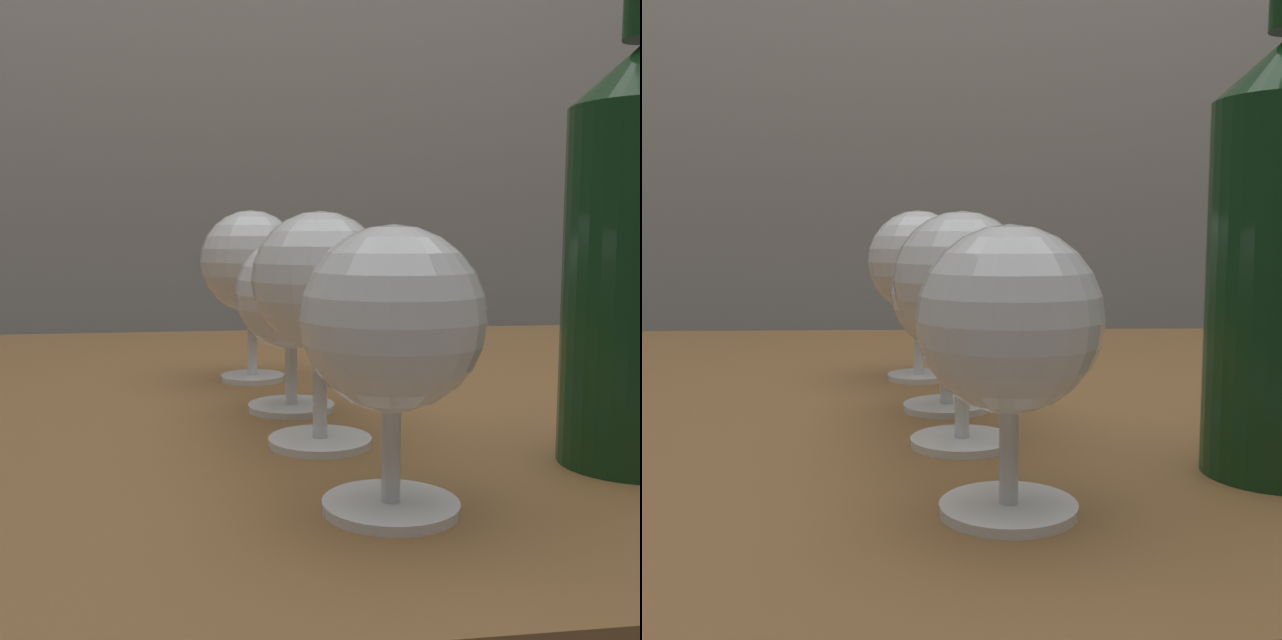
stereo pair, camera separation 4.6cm
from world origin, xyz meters
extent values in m
cube|color=gray|center=(0.00, 0.82, 1.30)|extent=(5.00, 0.08, 2.60)
cube|color=brown|center=(0.00, 0.00, 0.74)|extent=(1.27, 0.80, 0.03)
cylinder|color=white|center=(0.00, -0.29, 0.75)|extent=(0.07, 0.07, 0.00)
cylinder|color=white|center=(0.00, -0.29, 0.79)|extent=(0.01, 0.01, 0.06)
sphere|color=white|center=(0.00, -0.29, 0.84)|extent=(0.09, 0.09, 0.09)
ellipsoid|color=pink|center=(0.00, -0.29, 0.84)|extent=(0.08, 0.08, 0.03)
cylinder|color=white|center=(-0.02, -0.17, 0.75)|extent=(0.06, 0.06, 0.00)
cylinder|color=white|center=(-0.02, -0.17, 0.79)|extent=(0.01, 0.01, 0.07)
sphere|color=white|center=(-0.02, -0.17, 0.85)|extent=(0.08, 0.08, 0.08)
cylinder|color=white|center=(-0.02, -0.07, 0.75)|extent=(0.06, 0.06, 0.00)
cylinder|color=white|center=(-0.02, -0.07, 0.78)|extent=(0.01, 0.01, 0.06)
sphere|color=white|center=(-0.02, -0.07, 0.84)|extent=(0.08, 0.08, 0.08)
ellipsoid|color=maroon|center=(-0.02, -0.07, 0.84)|extent=(0.07, 0.07, 0.04)
cylinder|color=white|center=(-0.05, 0.05, 0.75)|extent=(0.06, 0.06, 0.00)
cylinder|color=white|center=(-0.05, 0.05, 0.79)|extent=(0.01, 0.01, 0.07)
sphere|color=white|center=(-0.05, 0.05, 0.86)|extent=(0.09, 0.09, 0.09)
ellipsoid|color=#470A16|center=(-0.05, 0.05, 0.85)|extent=(0.08, 0.08, 0.03)
camera|label=1|loc=(-0.08, -0.63, 0.88)|focal=43.14mm
camera|label=2|loc=(-0.04, -0.63, 0.88)|focal=43.14mm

